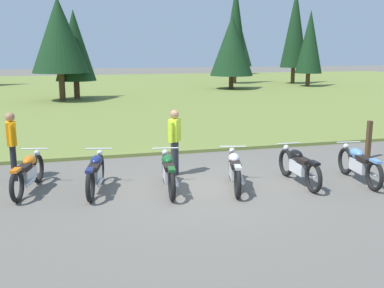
% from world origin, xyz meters
% --- Properties ---
extents(ground_plane, '(140.00, 140.00, 0.00)m').
position_xyz_m(ground_plane, '(0.00, 0.00, 0.00)').
color(ground_plane, '#605B54').
extents(grass_moorland, '(80.00, 44.00, 0.10)m').
position_xyz_m(grass_moorland, '(0.00, 25.38, 0.05)').
color(grass_moorland, olive).
rests_on(grass_moorland, ground).
extents(forest_treeline, '(43.23, 29.25, 8.91)m').
position_xyz_m(forest_treeline, '(-1.09, 27.83, 4.11)').
color(forest_treeline, '#47331E').
rests_on(forest_treeline, ground).
extents(motorcycle_orange, '(0.76, 2.06, 0.88)m').
position_xyz_m(motorcycle_orange, '(-3.79, 0.68, 0.44)').
color(motorcycle_orange, black).
rests_on(motorcycle_orange, ground).
extents(motorcycle_navy, '(0.72, 2.07, 0.88)m').
position_xyz_m(motorcycle_navy, '(-2.33, 0.29, 0.44)').
color(motorcycle_navy, black).
rests_on(motorcycle_navy, ground).
extents(motorcycle_british_green, '(0.62, 2.10, 0.88)m').
position_xyz_m(motorcycle_british_green, '(-0.75, -0.10, 0.44)').
color(motorcycle_british_green, black).
rests_on(motorcycle_british_green, ground).
extents(motorcycle_silver, '(0.79, 2.05, 0.88)m').
position_xyz_m(motorcycle_silver, '(0.76, -0.33, 0.44)').
color(motorcycle_silver, black).
rests_on(motorcycle_silver, ground).
extents(motorcycle_black, '(0.62, 2.10, 0.88)m').
position_xyz_m(motorcycle_black, '(2.35, -0.39, 0.44)').
color(motorcycle_black, black).
rests_on(motorcycle_black, ground).
extents(motorcycle_sky_blue, '(0.62, 2.09, 0.88)m').
position_xyz_m(motorcycle_sky_blue, '(3.83, -0.64, 0.44)').
color(motorcycle_sky_blue, black).
rests_on(motorcycle_sky_blue, ground).
extents(rider_in_hivis_vest, '(0.38, 0.48, 1.67)m').
position_xyz_m(rider_in_hivis_vest, '(-0.30, 1.16, 0.95)').
color(rider_in_hivis_vest, '#2D2D38').
rests_on(rider_in_hivis_vest, ground).
extents(rider_with_back_turned, '(0.25, 0.55, 1.67)m').
position_xyz_m(rider_with_back_turned, '(-4.20, 1.78, 0.95)').
color(rider_with_back_turned, black).
rests_on(rider_with_back_turned, ground).
extents(trail_marker_post, '(0.12, 0.12, 1.11)m').
position_xyz_m(trail_marker_post, '(5.60, 1.40, 0.56)').
color(trail_marker_post, '#47331E').
rests_on(trail_marker_post, ground).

